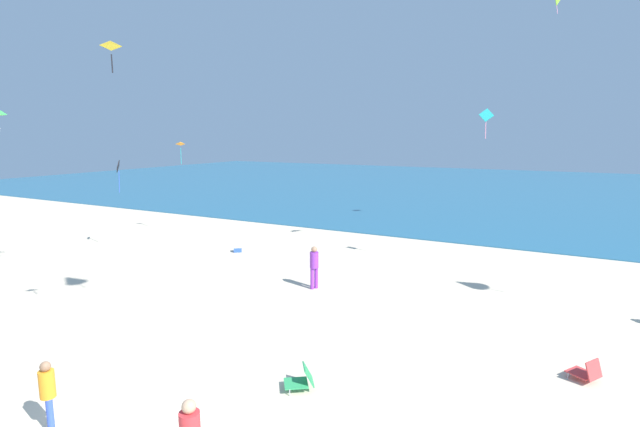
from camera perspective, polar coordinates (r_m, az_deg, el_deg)
The scene contains 11 objects.
ground_plane at distance 19.05m, azimuth 1.94°, elevation -8.84°, with size 120.00×120.00×0.00m, color beige.
ocean_water at distance 57.12m, azimuth 20.10°, elevation 2.88°, with size 120.00×60.00×0.05m, color #236084.
beach_chair_near_camera at distance 13.89m, azimuth 29.26°, elevation -16.17°, with size 0.84×0.79×0.59m.
beach_chair_far_right at distance 11.95m, azimuth -2.23°, elevation -19.18°, with size 0.87×0.84×0.58m.
cooler_box at distance 24.94m, azimuth -9.81°, elevation -4.24°, with size 0.53×0.52×0.27m.
person_2 at distance 11.59m, azimuth -29.77°, elevation -17.98°, with size 0.41×0.41×1.51m.
person_5 at distance 18.65m, azimuth -0.70°, elevation -6.10°, with size 0.45×0.45×1.69m.
kite_black at distance 26.15m, azimuth -22.97°, elevation 5.03°, with size 0.48×0.49×1.65m.
kite_orange at distance 29.10m, azimuth -16.34°, elevation 8.01°, with size 0.53×0.50×1.35m.
kite_teal at distance 21.09m, azimuth 19.26°, elevation 10.90°, with size 0.59×0.28×1.24m.
kite_yellow at distance 13.22m, azimuth -23.73°, elevation 17.98°, with size 0.46×0.47×0.80m.
Camera 1 is at (8.00, -6.22, 5.97)m, focal length 26.77 mm.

